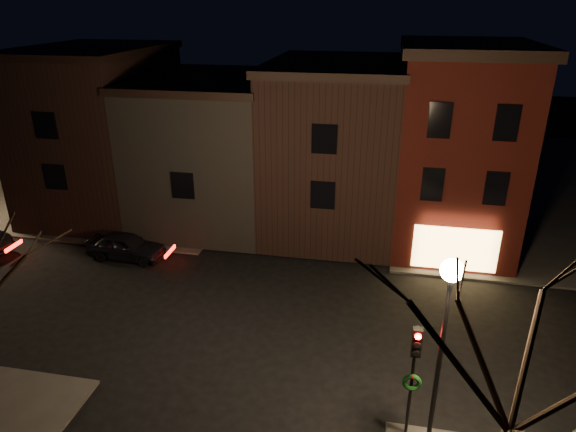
{
  "coord_description": "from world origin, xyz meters",
  "views": [
    {
      "loc": [
        4.32,
        -17.86,
        12.59
      ],
      "look_at": [
        0.1,
        3.77,
        3.2
      ],
      "focal_mm": 32.0,
      "sensor_mm": 36.0,
      "label": 1
    }
  ],
  "objects_px": {
    "traffic_signal": "(414,367)",
    "bare_tree_right": "(530,342)",
    "parked_car_a": "(126,246)",
    "street_lamp_near": "(447,308)"
  },
  "relations": [
    {
      "from": "traffic_signal",
      "to": "street_lamp_near",
      "type": "bearing_deg",
      "value": -39.37
    },
    {
      "from": "traffic_signal",
      "to": "parked_car_a",
      "type": "height_order",
      "value": "traffic_signal"
    },
    {
      "from": "traffic_signal",
      "to": "bare_tree_right",
      "type": "bearing_deg",
      "value": -57.59
    },
    {
      "from": "traffic_signal",
      "to": "bare_tree_right",
      "type": "xyz_separation_m",
      "value": [
        1.9,
        -2.99,
        3.34
      ]
    },
    {
      "from": "street_lamp_near",
      "to": "bare_tree_right",
      "type": "xyz_separation_m",
      "value": [
        1.3,
        -2.5,
        0.97
      ]
    },
    {
      "from": "traffic_signal",
      "to": "parked_car_a",
      "type": "distance_m",
      "value": 17.2
    },
    {
      "from": "bare_tree_right",
      "to": "parked_car_a",
      "type": "distance_m",
      "value": 21.09
    },
    {
      "from": "traffic_signal",
      "to": "bare_tree_right",
      "type": "relative_size",
      "value": 0.48
    },
    {
      "from": "street_lamp_near",
      "to": "traffic_signal",
      "type": "height_order",
      "value": "street_lamp_near"
    },
    {
      "from": "bare_tree_right",
      "to": "parked_car_a",
      "type": "bearing_deg",
      "value": 142.02
    }
  ]
}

